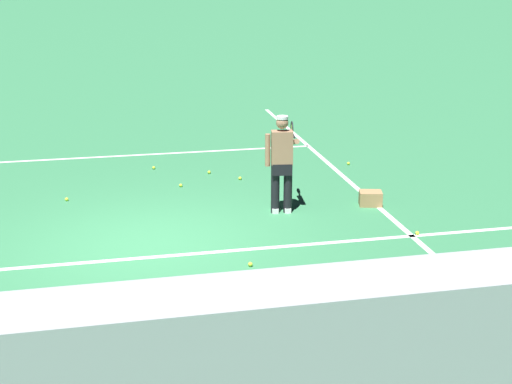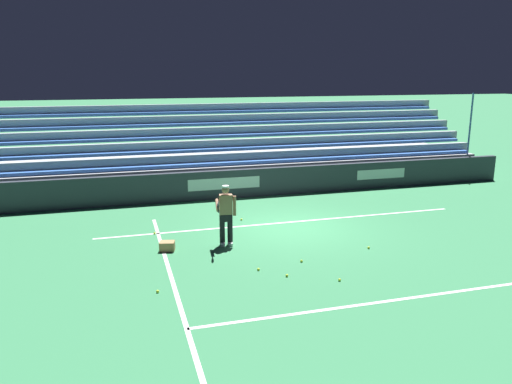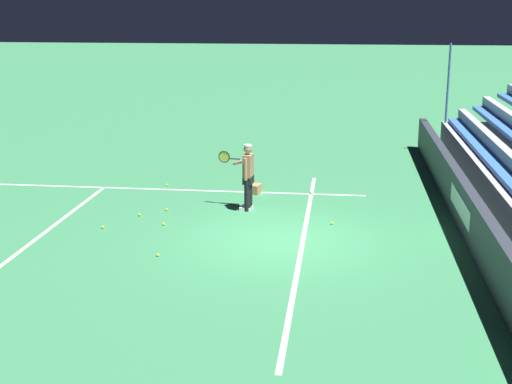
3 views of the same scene
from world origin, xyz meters
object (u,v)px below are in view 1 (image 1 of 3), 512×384
tennis_ball_on_baseline (209,172)px  tennis_ball_by_box (417,233)px  ball_box_cardboard (370,198)px  tennis_ball_far_right (348,163)px  tennis_ball_toward_net (181,185)px  tennis_ball_stray_back (250,264)px  tennis_ball_near_player (154,168)px  tennis_ball_midcourt (240,178)px  tennis_ball_far_left (67,199)px  tennis_player (282,163)px

tennis_ball_on_baseline → tennis_ball_by_box: same height
ball_box_cardboard → tennis_ball_far_right: ball_box_cardboard is taller
tennis_ball_toward_net → tennis_ball_stray_back: bearing=-82.0°
ball_box_cardboard → tennis_ball_far_right: size_ratio=6.06×
tennis_ball_near_player → tennis_ball_midcourt: size_ratio=1.00×
tennis_ball_by_box → tennis_ball_far_left: (-5.58, 2.94, 0.00)m
tennis_ball_toward_net → tennis_ball_midcourt: bearing=10.6°
tennis_ball_near_player → tennis_ball_stray_back: (0.99, -5.38, 0.00)m
tennis_ball_on_baseline → tennis_ball_far_left: same height
tennis_player → tennis_ball_far_left: (-3.72, 1.40, -0.86)m
tennis_ball_near_player → tennis_ball_far_right: (4.15, -0.54, 0.00)m
tennis_player → tennis_ball_on_baseline: (-0.90, 2.61, -0.86)m
tennis_player → tennis_ball_midcourt: tennis_player is taller
tennis_player → tennis_ball_far_right: (2.15, 2.65, -0.86)m
ball_box_cardboard → tennis_ball_midcourt: 2.86m
tennis_player → tennis_ball_toward_net: tennis_player is taller
tennis_player → tennis_ball_by_box: tennis_player is taller
tennis_ball_toward_net → tennis_ball_far_left: bearing=-168.9°
tennis_ball_stray_back → tennis_ball_far_left: 4.50m
tennis_ball_stray_back → tennis_ball_by_box: size_ratio=1.00×
tennis_player → tennis_ball_far_right: tennis_player is taller
tennis_ball_stray_back → tennis_ball_far_left: bearing=127.0°
tennis_player → tennis_ball_near_player: tennis_player is taller
tennis_ball_midcourt → tennis_ball_by_box: bearing=-58.3°
tennis_ball_by_box → tennis_player: bearing=140.5°
tennis_ball_by_box → tennis_ball_on_baseline: bearing=123.7°
tennis_ball_far_right → tennis_player: bearing=-129.1°
tennis_ball_far_left → tennis_ball_far_right: 6.00m
tennis_ball_on_baseline → tennis_ball_far_left: bearing=-156.9°
tennis_player → tennis_ball_midcourt: size_ratio=25.98×
tennis_ball_on_baseline → tennis_player: bearing=-71.0°
tennis_ball_on_baseline → tennis_ball_stray_back: 4.81m
ball_box_cardboard → tennis_ball_far_left: (-5.37, 1.39, -0.10)m
tennis_ball_stray_back → tennis_ball_near_player: bearing=100.4°
ball_box_cardboard → tennis_ball_toward_net: 3.70m
tennis_ball_far_left → tennis_ball_midcourt: (3.37, 0.65, 0.00)m
tennis_ball_on_baseline → tennis_ball_far_left: 3.07m
ball_box_cardboard → tennis_ball_far_left: ball_box_cardboard is taller
tennis_ball_stray_back → ball_box_cardboard: bearing=39.7°
tennis_player → tennis_ball_stray_back: bearing=-114.7°
tennis_ball_on_baseline → tennis_ball_far_right: same height
tennis_ball_toward_net → tennis_ball_far_right: size_ratio=1.00×
tennis_player → tennis_ball_toward_net: (-1.57, 1.82, -0.86)m
tennis_ball_toward_net → tennis_ball_far_right: bearing=12.6°
ball_box_cardboard → tennis_ball_on_baseline: bearing=134.5°
tennis_ball_by_box → tennis_ball_midcourt: size_ratio=1.00×
ball_box_cardboard → tennis_ball_by_box: 1.57m
tennis_ball_near_player → tennis_ball_on_baseline: bearing=-27.8°
tennis_ball_far_right → tennis_ball_by_box: bearing=-93.9°
tennis_ball_toward_net → tennis_ball_midcourt: same height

